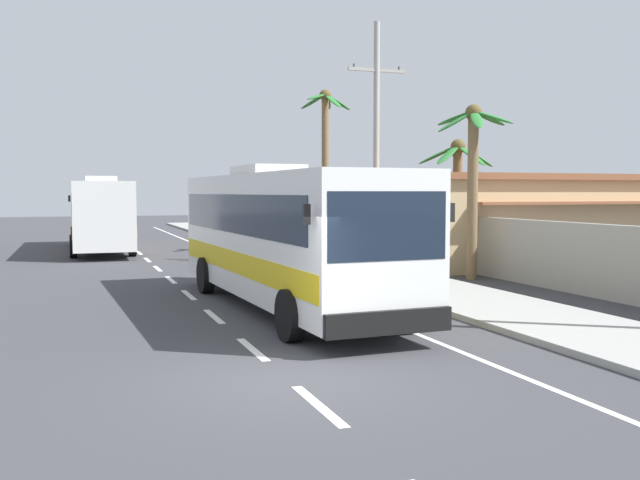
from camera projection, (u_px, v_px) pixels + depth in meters
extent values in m
plane|color=#3A3A3F|center=(288.00, 379.00, 11.13)|extent=(160.00, 160.00, 0.00)
cube|color=#999993|center=(400.00, 281.00, 22.80)|extent=(3.20, 90.00, 0.14)
cube|color=white|center=(318.00, 405.00, 9.77)|extent=(0.16, 2.00, 0.01)
cube|color=white|center=(252.00, 349.00, 13.25)|extent=(0.16, 2.00, 0.01)
cube|color=white|center=(214.00, 316.00, 16.74)|extent=(0.16, 2.00, 0.01)
cube|color=white|center=(189.00, 295.00, 20.23)|extent=(0.16, 2.00, 0.01)
cube|color=white|center=(171.00, 280.00, 23.72)|extent=(0.16, 2.00, 0.01)
cube|color=white|center=(158.00, 269.00, 27.21)|extent=(0.16, 2.00, 0.01)
cube|color=white|center=(147.00, 260.00, 30.69)|extent=(0.16, 2.00, 0.01)
cube|color=white|center=(139.00, 253.00, 34.18)|extent=(0.16, 2.00, 0.01)
cube|color=white|center=(133.00, 247.00, 37.67)|extent=(0.16, 2.00, 0.01)
cube|color=white|center=(127.00, 243.00, 41.16)|extent=(0.16, 2.00, 0.01)
cube|color=white|center=(122.00, 239.00, 44.65)|extent=(0.16, 2.00, 0.01)
cube|color=white|center=(118.00, 235.00, 48.13)|extent=(0.16, 2.00, 0.01)
cube|color=white|center=(115.00, 232.00, 51.62)|extent=(0.16, 2.00, 0.01)
cube|color=white|center=(112.00, 230.00, 55.11)|extent=(0.16, 2.00, 0.01)
cube|color=white|center=(262.00, 271.00, 26.42)|extent=(0.14, 70.00, 0.01)
cube|color=#9E998E|center=(443.00, 241.00, 27.76)|extent=(0.24, 60.00, 2.05)
cube|color=white|center=(285.00, 234.00, 17.90)|extent=(3.07, 11.32, 2.97)
cube|color=#192333|center=(282.00, 213.00, 18.05)|extent=(3.06, 10.43, 0.95)
cube|color=#192333|center=(387.00, 226.00, 12.72)|extent=(2.37, 0.21, 1.25)
cube|color=yellow|center=(285.00, 260.00, 17.95)|extent=(3.10, 11.10, 0.53)
cube|color=black|center=(389.00, 322.00, 12.76)|extent=(2.52, 0.27, 0.44)
cube|color=#B7B7B7|center=(267.00, 171.00, 19.09)|extent=(1.52, 2.53, 0.28)
cube|color=black|center=(451.00, 212.00, 13.45)|extent=(0.12, 0.09, 0.36)
cube|color=black|center=(307.00, 214.00, 12.35)|extent=(0.12, 0.09, 0.36)
cylinder|color=black|center=(404.00, 308.00, 14.84)|extent=(0.37, 1.05, 1.04)
cylinder|color=black|center=(290.00, 315.00, 13.89)|extent=(0.37, 1.05, 1.04)
cylinder|color=black|center=(287.00, 271.00, 21.58)|extent=(0.37, 1.05, 1.04)
cylinder|color=black|center=(206.00, 275.00, 20.63)|extent=(0.37, 1.05, 1.04)
cube|color=white|center=(100.00, 213.00, 35.29)|extent=(2.71, 12.04, 3.00)
cube|color=#192333|center=(100.00, 202.00, 35.07)|extent=(2.73, 11.08, 0.96)
cube|color=#192333|center=(97.00, 202.00, 40.90)|extent=(2.38, 0.12, 1.26)
cube|color=orange|center=(100.00, 227.00, 35.34)|extent=(2.74, 11.80, 0.54)
cube|color=black|center=(97.00, 233.00, 41.10)|extent=(2.54, 0.19, 0.44)
cube|color=#B7B7B7|center=(100.00, 179.00, 33.77)|extent=(1.45, 2.66, 0.28)
cube|color=black|center=(69.00, 198.00, 40.21)|extent=(0.12, 0.08, 0.36)
cube|color=black|center=(123.00, 198.00, 41.16)|extent=(0.12, 0.08, 0.36)
cylinder|color=black|center=(74.00, 236.00, 38.95)|extent=(0.33, 1.04, 1.04)
cylinder|color=black|center=(122.00, 235.00, 39.77)|extent=(0.33, 1.04, 1.04)
cylinder|color=black|center=(74.00, 246.00, 31.57)|extent=(0.33, 1.04, 1.04)
cylinder|color=black|center=(132.00, 245.00, 32.40)|extent=(0.33, 1.04, 1.04)
cylinder|color=black|center=(263.00, 262.00, 26.60)|extent=(0.13, 0.60, 0.60)
cylinder|color=black|center=(252.00, 259.00, 27.85)|extent=(0.15, 0.60, 0.60)
cube|color=black|center=(258.00, 255.00, 27.16)|extent=(0.29, 1.11, 0.36)
cube|color=black|center=(256.00, 249.00, 27.43)|extent=(0.27, 0.61, 0.12)
cylinder|color=gray|center=(262.00, 254.00, 26.69)|extent=(0.07, 0.32, 0.67)
cylinder|color=black|center=(261.00, 242.00, 26.75)|extent=(0.56, 0.07, 0.04)
sphere|color=#EAEACC|center=(262.00, 246.00, 26.65)|extent=(0.14, 0.14, 0.14)
cylinder|color=navy|center=(256.00, 240.00, 27.36)|extent=(0.32, 0.32, 0.69)
sphere|color=white|center=(256.00, 228.00, 27.33)|extent=(0.26, 0.26, 0.26)
cylinder|color=gold|center=(311.00, 248.00, 30.79)|extent=(0.28, 0.28, 0.76)
cylinder|color=red|center=(311.00, 232.00, 30.74)|extent=(0.36, 0.36, 0.61)
sphere|color=#9E704C|center=(311.00, 223.00, 30.71)|extent=(0.21, 0.21, 0.21)
cylinder|color=#2D7A47|center=(329.00, 253.00, 27.94)|extent=(0.28, 0.28, 0.80)
cylinder|color=#75388E|center=(329.00, 235.00, 27.89)|extent=(0.36, 0.36, 0.64)
sphere|color=tan|center=(329.00, 224.00, 27.86)|extent=(0.20, 0.20, 0.20)
cylinder|color=#9E9E99|center=(376.00, 144.00, 28.52)|extent=(0.24, 0.24, 9.68)
cube|color=#9E9E99|center=(377.00, 70.00, 28.32)|extent=(2.45, 0.12, 0.12)
cylinder|color=#4C4742|center=(354.00, 66.00, 27.98)|extent=(0.08, 0.08, 0.16)
cylinder|color=#4C4742|center=(399.00, 69.00, 28.64)|extent=(0.08, 0.08, 0.16)
cylinder|color=brown|center=(457.00, 209.00, 26.70)|extent=(0.35, 0.35, 4.57)
ellipsoid|color=#28702D|center=(475.00, 156.00, 26.72)|extent=(1.51, 0.53, 0.90)
ellipsoid|color=#28702D|center=(457.00, 152.00, 27.33)|extent=(1.06, 1.59, 0.52)
ellipsoid|color=#28702D|center=(438.00, 155.00, 26.76)|extent=(1.45, 1.18, 0.79)
ellipsoid|color=#28702D|center=(448.00, 155.00, 26.01)|extent=(1.48, 1.07, 0.86)
ellipsoid|color=#28702D|center=(471.00, 155.00, 25.96)|extent=(0.66, 1.52, 0.91)
sphere|color=brown|center=(458.00, 147.00, 26.54)|extent=(0.56, 0.56, 0.56)
cylinder|color=brown|center=(325.00, 175.00, 34.05)|extent=(0.34, 0.34, 7.47)
ellipsoid|color=#28702D|center=(338.00, 102.00, 34.01)|extent=(1.32, 0.40, 0.81)
ellipsoid|color=#28702D|center=(327.00, 102.00, 34.46)|extent=(0.93, 1.38, 0.69)
ellipsoid|color=#28702D|center=(313.00, 102.00, 34.09)|extent=(1.21, 1.20, 0.74)
ellipsoid|color=#28702D|center=(316.00, 97.00, 33.26)|extent=(1.38, 1.08, 0.50)
ellipsoid|color=#28702D|center=(333.00, 101.00, 33.32)|extent=(0.70, 1.34, 0.84)
sphere|color=brown|center=(325.00, 95.00, 33.80)|extent=(0.56, 0.56, 0.56)
cylinder|color=brown|center=(472.00, 197.00, 23.77)|extent=(0.36, 0.36, 5.51)
ellipsoid|color=#28702D|center=(489.00, 118.00, 23.91)|extent=(1.43, 0.58, 0.52)
ellipsoid|color=#28702D|center=(474.00, 124.00, 24.19)|extent=(0.99, 1.27, 0.84)
ellipsoid|color=#28702D|center=(455.00, 118.00, 24.03)|extent=(1.02, 1.39, 0.50)
ellipsoid|color=#28702D|center=(456.00, 122.00, 23.49)|extent=(1.33, 0.56, 0.81)
ellipsoid|color=#28702D|center=(477.00, 119.00, 22.97)|extent=(0.83, 1.35, 0.77)
ellipsoid|color=#28702D|center=(493.00, 117.00, 23.24)|extent=(1.15, 1.29, 0.58)
sphere|color=brown|center=(474.00, 113.00, 23.58)|extent=(0.56, 0.56, 0.56)
cube|color=tan|center=(518.00, 221.00, 30.35)|extent=(13.67, 7.99, 3.38)
cube|color=brown|center=(519.00, 179.00, 30.23)|extent=(14.49, 8.47, 0.24)
cube|color=brown|center=(589.00, 203.00, 26.20)|extent=(9.57, 0.80, 0.10)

